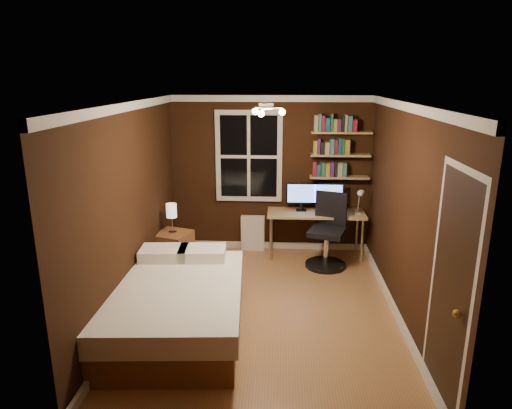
# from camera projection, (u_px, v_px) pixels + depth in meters

# --- Properties ---
(floor) EXTENTS (4.20, 4.20, 0.00)m
(floor) POSITION_uv_depth(u_px,v_px,m) (265.00, 308.00, 5.66)
(floor) COLOR #92623A
(floor) RESTS_ON ground
(wall_back) EXTENTS (3.20, 0.04, 2.50)m
(wall_back) POSITION_uv_depth(u_px,v_px,m) (271.00, 175.00, 7.35)
(wall_back) COLOR black
(wall_back) RESTS_ON ground
(wall_left) EXTENTS (0.04, 4.20, 2.50)m
(wall_left) POSITION_uv_depth(u_px,v_px,m) (132.00, 209.00, 5.42)
(wall_left) COLOR black
(wall_left) RESTS_ON ground
(wall_right) EXTENTS (0.04, 4.20, 2.50)m
(wall_right) POSITION_uv_depth(u_px,v_px,m) (405.00, 214.00, 5.24)
(wall_right) COLOR black
(wall_right) RESTS_ON ground
(ceiling) EXTENTS (3.20, 4.20, 0.02)m
(ceiling) POSITION_uv_depth(u_px,v_px,m) (267.00, 102.00, 4.99)
(ceiling) COLOR white
(ceiling) RESTS_ON wall_back
(window) EXTENTS (1.06, 0.06, 1.46)m
(window) POSITION_uv_depth(u_px,v_px,m) (249.00, 156.00, 7.25)
(window) COLOR silver
(window) RESTS_ON wall_back
(door) EXTENTS (0.03, 0.82, 2.05)m
(door) POSITION_uv_depth(u_px,v_px,m) (449.00, 293.00, 3.81)
(door) COLOR black
(door) RESTS_ON ground
(door_knob) EXTENTS (0.06, 0.06, 0.06)m
(door_knob) POSITION_uv_depth(u_px,v_px,m) (457.00, 314.00, 3.53)
(door_knob) COLOR gold
(door_knob) RESTS_ON door
(ceiling_fixture) EXTENTS (0.44, 0.44, 0.18)m
(ceiling_fixture) POSITION_uv_depth(u_px,v_px,m) (266.00, 112.00, 4.92)
(ceiling_fixture) COLOR beige
(ceiling_fixture) RESTS_ON ceiling
(bookshelf_lower) EXTENTS (0.92, 0.22, 0.03)m
(bookshelf_lower) POSITION_uv_depth(u_px,v_px,m) (339.00, 177.00, 7.17)
(bookshelf_lower) COLOR tan
(bookshelf_lower) RESTS_ON wall_back
(books_row_lower) EXTENTS (0.48, 0.16, 0.23)m
(books_row_lower) POSITION_uv_depth(u_px,v_px,m) (339.00, 169.00, 7.14)
(books_row_lower) COLOR maroon
(books_row_lower) RESTS_ON bookshelf_lower
(bookshelf_middle) EXTENTS (0.92, 0.22, 0.03)m
(bookshelf_middle) POSITION_uv_depth(u_px,v_px,m) (340.00, 155.00, 7.08)
(bookshelf_middle) COLOR tan
(bookshelf_middle) RESTS_ON wall_back
(books_row_middle) EXTENTS (0.54, 0.16, 0.23)m
(books_row_middle) POSITION_uv_depth(u_px,v_px,m) (341.00, 147.00, 7.04)
(books_row_middle) COLOR navy
(books_row_middle) RESTS_ON bookshelf_middle
(bookshelf_upper) EXTENTS (0.92, 0.22, 0.03)m
(bookshelf_upper) POSITION_uv_depth(u_px,v_px,m) (341.00, 132.00, 6.98)
(bookshelf_upper) COLOR tan
(bookshelf_upper) RESTS_ON wall_back
(books_row_upper) EXTENTS (0.66, 0.16, 0.23)m
(books_row_upper) POSITION_uv_depth(u_px,v_px,m) (342.00, 124.00, 6.95)
(books_row_upper) COLOR #265837
(books_row_upper) RESTS_ON bookshelf_upper
(bed) EXTENTS (1.62, 2.16, 0.70)m
(bed) POSITION_uv_depth(u_px,v_px,m) (175.00, 306.00, 5.10)
(bed) COLOR brown
(bed) RESTS_ON ground
(nightstand) EXTENTS (0.59, 0.59, 0.59)m
(nightstand) POSITION_uv_depth(u_px,v_px,m) (174.00, 252.00, 6.70)
(nightstand) COLOR brown
(nightstand) RESTS_ON ground
(bedside_lamp) EXTENTS (0.15, 0.15, 0.44)m
(bedside_lamp) POSITION_uv_depth(u_px,v_px,m) (172.00, 218.00, 6.56)
(bedside_lamp) COLOR beige
(bedside_lamp) RESTS_ON nightstand
(radiator) EXTENTS (0.38, 0.13, 0.57)m
(radiator) POSITION_uv_depth(u_px,v_px,m) (253.00, 233.00, 7.52)
(radiator) COLOR beige
(radiator) RESTS_ON ground
(desk) EXTENTS (1.52, 0.57, 0.72)m
(desk) POSITION_uv_depth(u_px,v_px,m) (316.00, 216.00, 7.17)
(desk) COLOR tan
(desk) RESTS_ON ground
(monitor_left) EXTENTS (0.49, 0.12, 0.46)m
(monitor_left) POSITION_uv_depth(u_px,v_px,m) (301.00, 197.00, 7.18)
(monitor_left) COLOR black
(monitor_left) RESTS_ON desk
(monitor_right) EXTENTS (0.49, 0.12, 0.46)m
(monitor_right) POSITION_uv_depth(u_px,v_px,m) (328.00, 197.00, 7.16)
(monitor_right) COLOR black
(monitor_right) RESTS_ON desk
(desk_lamp) EXTENTS (0.14, 0.32, 0.44)m
(desk_lamp) POSITION_uv_depth(u_px,v_px,m) (360.00, 201.00, 6.94)
(desk_lamp) COLOR silver
(desk_lamp) RESTS_ON desk
(office_chair) EXTENTS (0.63, 0.63, 1.11)m
(office_chair) POSITION_uv_depth(u_px,v_px,m) (327.00, 238.00, 6.84)
(office_chair) COLOR black
(office_chair) RESTS_ON ground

